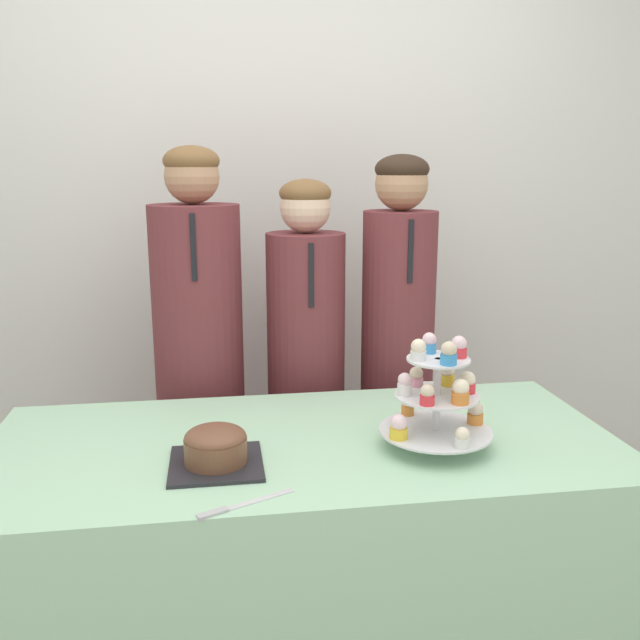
{
  "coord_description": "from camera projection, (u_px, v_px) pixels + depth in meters",
  "views": [
    {
      "loc": [
        -0.23,
        -1.35,
        1.45
      ],
      "look_at": [
        0.05,
        0.44,
        1.04
      ],
      "focal_mm": 38.0,
      "sensor_mm": 36.0,
      "label": 1
    }
  ],
  "objects": [
    {
      "name": "wall_back",
      "position": [
        267.0,
        190.0,
        2.9
      ],
      "size": [
        9.0,
        0.06,
        2.7
      ],
      "color": "silver",
      "rests_on": "ground_plane"
    },
    {
      "name": "table",
      "position": [
        305.0,
        553.0,
        1.96
      ],
      "size": [
        1.75,
        0.8,
        0.71
      ],
      "color": "#A8DBB2",
      "rests_on": "ground_plane"
    },
    {
      "name": "round_cake",
      "position": [
        216.0,
        447.0,
        1.71
      ],
      "size": [
        0.24,
        0.24,
        0.11
      ],
      "color": "#232328",
      "rests_on": "table"
    },
    {
      "name": "cake_knife",
      "position": [
        231.0,
        508.0,
        1.51
      ],
      "size": [
        0.23,
        0.12,
        0.01
      ],
      "rotation": [
        0.0,
        0.0,
        0.43
      ],
      "color": "silver",
      "rests_on": "table"
    },
    {
      "name": "cupcake_stand",
      "position": [
        438.0,
        395.0,
        1.8
      ],
      "size": [
        0.31,
        0.31,
        0.31
      ],
      "color": "silver",
      "rests_on": "table"
    },
    {
      "name": "student_0",
      "position": [
        200.0,
        373.0,
        2.46
      ],
      "size": [
        0.32,
        0.32,
        1.52
      ],
      "color": "brown",
      "rests_on": "ground_plane"
    },
    {
      "name": "student_1",
      "position": [
        306.0,
        380.0,
        2.53
      ],
      "size": [
        0.29,
        0.29,
        1.41
      ],
      "color": "brown",
      "rests_on": "ground_plane"
    },
    {
      "name": "student_2",
      "position": [
        397.0,
        362.0,
        2.57
      ],
      "size": [
        0.27,
        0.28,
        1.49
      ],
      "color": "brown",
      "rests_on": "ground_plane"
    }
  ]
}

